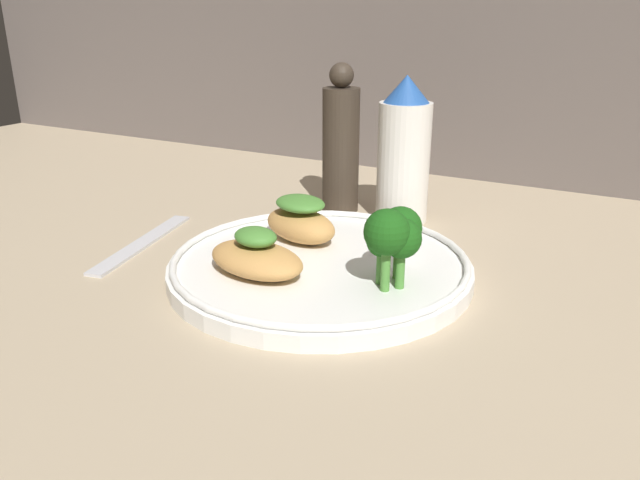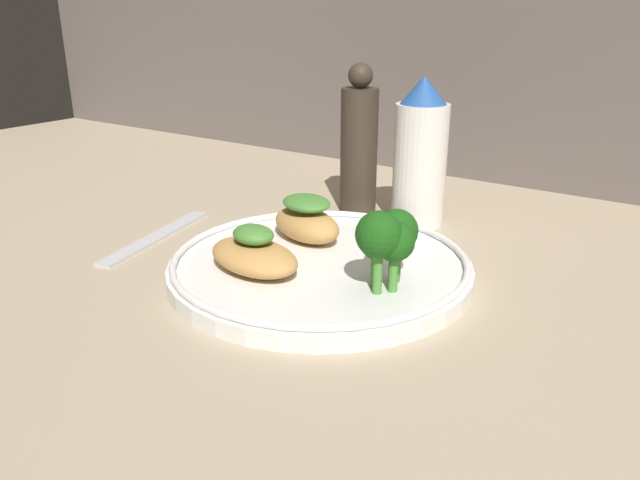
{
  "view_description": "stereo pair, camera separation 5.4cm",
  "coord_description": "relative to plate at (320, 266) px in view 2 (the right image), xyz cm",
  "views": [
    {
      "loc": [
        23.9,
        -44.24,
        22.34
      ],
      "look_at": [
        0.0,
        0.0,
        3.4
      ],
      "focal_mm": 35.0,
      "sensor_mm": 36.0,
      "label": 1
    },
    {
      "loc": [
        28.48,
        -41.44,
        22.34
      ],
      "look_at": [
        0.0,
        0.0,
        3.4
      ],
      "focal_mm": 35.0,
      "sensor_mm": 36.0,
      "label": 2
    }
  ],
  "objects": [
    {
      "name": "ground_plane",
      "position": [
        0.0,
        0.0,
        -1.49
      ],
      "size": [
        180.0,
        180.0,
        1.0
      ],
      "primitive_type": "cube",
      "color": "tan"
    },
    {
      "name": "plate",
      "position": [
        0.0,
        0.0,
        0.0
      ],
      "size": [
        26.46,
        26.46,
        2.0
      ],
      "color": "white",
      "rests_on": "ground_plane"
    },
    {
      "name": "grilled_meat_front",
      "position": [
        -3.39,
        -4.8,
        1.92
      ],
      "size": [
        9.83,
        6.95,
        4.01
      ],
      "color": "tan",
      "rests_on": "plate"
    },
    {
      "name": "grilled_meat_middle",
      "position": [
        -4.13,
        3.77,
        2.34
      ],
      "size": [
        9.14,
        7.02,
        4.33
      ],
      "color": "tan",
      "rests_on": "plate"
    },
    {
      "name": "broccoli_bunch",
      "position": [
        7.38,
        -1.69,
        4.65
      ],
      "size": [
        4.47,
        5.89,
        6.67
      ],
      "color": "#4C8E38",
      "rests_on": "plate"
    },
    {
      "name": "sauce_bottle",
      "position": [
        0.51,
        18.0,
        6.53
      ],
      "size": [
        5.66,
        5.66,
        15.71
      ],
      "color": "white",
      "rests_on": "ground_plane"
    },
    {
      "name": "pepper_grinder",
      "position": [
        -7.06,
        18.0,
        6.61
      ],
      "size": [
        4.17,
        4.17,
        16.65
      ],
      "color": "#382D23",
      "rests_on": "ground_plane"
    },
    {
      "name": "fork",
      "position": [
        -19.27,
        -1.57,
        -0.69
      ],
      "size": [
        5.42,
        16.73,
        0.6
      ],
      "color": "silver",
      "rests_on": "ground_plane"
    }
  ]
}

